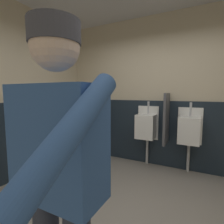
# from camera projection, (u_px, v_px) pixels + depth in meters

# --- Properties ---
(wall_back) EXTENTS (4.66, 0.12, 2.84)m
(wall_back) POSITION_uv_depth(u_px,v_px,m) (165.00, 92.00, 3.33)
(wall_back) COLOR beige
(wall_back) RESTS_ON ground_plane
(wall_left) EXTENTS (0.12, 4.08, 2.84)m
(wall_left) POSITION_uv_depth(u_px,v_px,m) (3.00, 92.00, 2.69)
(wall_left) COLOR beige
(wall_left) RESTS_ON ground_plane
(wainscot_band_back) EXTENTS (4.06, 0.03, 1.25)m
(wainscot_band_back) POSITION_uv_depth(u_px,v_px,m) (163.00, 134.00, 3.35)
(wainscot_band_back) COLOR #19232D
(wainscot_band_back) RESTS_ON ground_plane
(wainscot_band_left) EXTENTS (0.03, 3.48, 1.25)m
(wainscot_band_left) POSITION_uv_depth(u_px,v_px,m) (9.00, 143.00, 2.74)
(wainscot_band_left) COLOR #19232D
(wainscot_band_left) RESTS_ON ground_plane
(urinal_left) EXTENTS (0.40, 0.34, 1.24)m
(urinal_left) POSITION_uv_depth(u_px,v_px,m) (146.00, 126.00, 3.34)
(urinal_left) COLOR white
(urinal_left) RESTS_ON ground_plane
(urinal_middle) EXTENTS (0.40, 0.34, 1.24)m
(urinal_middle) POSITION_uv_depth(u_px,v_px,m) (189.00, 130.00, 2.99)
(urinal_middle) COLOR white
(urinal_middle) RESTS_ON ground_plane
(privacy_divider_panel) EXTENTS (0.04, 0.40, 0.90)m
(privacy_divider_panel) POSITION_uv_depth(u_px,v_px,m) (166.00, 119.00, 3.08)
(privacy_divider_panel) COLOR #4C4C51
(person) EXTENTS (0.69, 0.60, 1.74)m
(person) POSITION_uv_depth(u_px,v_px,m) (57.00, 163.00, 0.90)
(person) COLOR #2D3342
(person) RESTS_ON ground_plane
(trash_bin) EXTENTS (0.31, 0.31, 0.61)m
(trash_bin) POSITION_uv_depth(u_px,v_px,m) (78.00, 144.00, 3.82)
(trash_bin) COLOR #38383D
(trash_bin) RESTS_ON ground_plane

